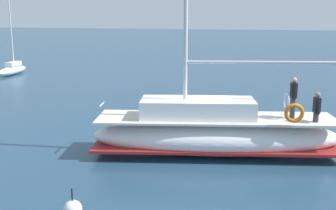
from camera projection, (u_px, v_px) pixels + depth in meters
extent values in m
plane|color=navy|center=(195.00, 145.00, 16.91)|extent=(400.00, 400.00, 0.00)
ellipsoid|color=white|center=(216.00, 137.00, 15.61)|extent=(5.46, 9.85, 1.40)
cube|color=maroon|center=(215.00, 144.00, 15.68)|extent=(5.42, 9.68, 0.10)
cube|color=beige|center=(216.00, 118.00, 15.46)|extent=(5.12, 9.33, 0.08)
cube|color=white|center=(197.00, 108.00, 15.41)|extent=(3.02, 4.63, 0.70)
cylinder|color=#B7B7BC|center=(263.00, 62.00, 14.93)|extent=(2.03, 5.47, 0.12)
cylinder|color=silver|center=(102.00, 104.00, 15.57)|extent=(0.87, 0.36, 0.06)
torus|color=orange|center=(294.00, 113.00, 14.08)|extent=(0.36, 0.71, 0.70)
cylinder|color=#33333D|center=(293.00, 108.00, 15.23)|extent=(0.20, 0.20, 0.80)
cube|color=black|center=(294.00, 90.00, 15.09)|extent=(0.37, 0.30, 0.56)
sphere|color=tan|center=(294.00, 80.00, 15.01)|extent=(0.20, 0.20, 0.20)
cylinder|color=black|center=(295.00, 93.00, 14.88)|extent=(0.09, 0.09, 0.50)
cylinder|color=black|center=(292.00, 91.00, 15.31)|extent=(0.09, 0.09, 0.50)
cylinder|color=#33333D|center=(316.00, 117.00, 14.70)|extent=(0.20, 0.20, 0.35)
cube|color=black|center=(317.00, 105.00, 14.61)|extent=(0.37, 0.30, 0.56)
sphere|color=#9E7051|center=(318.00, 95.00, 14.53)|extent=(0.20, 0.20, 0.20)
cylinder|color=black|center=(319.00, 108.00, 14.40)|extent=(0.09, 0.09, 0.50)
cylinder|color=black|center=(315.00, 105.00, 14.83)|extent=(0.09, 0.09, 0.50)
torus|color=silver|center=(286.00, 102.00, 15.19)|extent=(0.74, 0.31, 0.76)
ellipsoid|color=silver|center=(12.00, 71.00, 38.34)|extent=(5.14, 2.47, 0.81)
cube|color=silver|center=(13.00, 64.00, 38.46)|extent=(2.13, 1.27, 0.40)
cylinder|color=silver|center=(11.00, 30.00, 37.92)|extent=(0.13, 0.13, 6.78)
sphere|color=silver|center=(73.00, 209.00, 10.83)|extent=(0.51, 0.51, 0.51)
cylinder|color=black|center=(72.00, 199.00, 10.76)|extent=(0.04, 0.04, 0.60)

